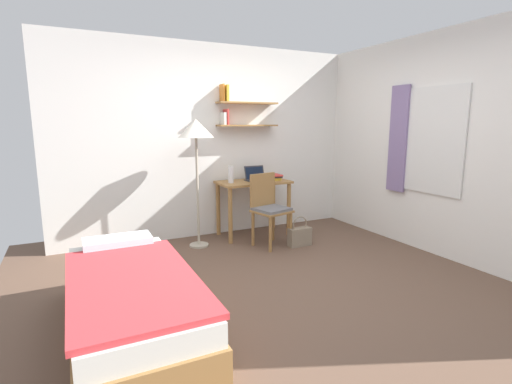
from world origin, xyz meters
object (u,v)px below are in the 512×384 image
at_px(desk_chair, 269,206).
at_px(standing_lamp, 196,134).
at_px(desk, 253,192).
at_px(book_stack, 274,177).
at_px(handbag, 300,236).
at_px(bed, 132,302).
at_px(water_bottle, 231,174).
at_px(laptop, 256,177).

xyz_separation_m(desk_chair, standing_lamp, (-0.83, 0.34, 0.91)).
height_order(desk, book_stack, book_stack).
xyz_separation_m(standing_lamp, handbag, (1.16, -0.56, -1.29)).
bearing_deg(bed, standing_lamp, 58.32).
distance_m(standing_lamp, water_bottle, 0.75).
bearing_deg(book_stack, water_bottle, -179.95).
bearing_deg(handbag, bed, -152.16).
relative_size(standing_lamp, laptop, 5.37).
relative_size(bed, water_bottle, 8.35).
distance_m(laptop, book_stack, 0.27).
relative_size(desk, handbag, 2.51).
height_order(standing_lamp, water_bottle, standing_lamp).
bearing_deg(bed, desk_chair, 36.30).
xyz_separation_m(water_bottle, book_stack, (0.66, 0.00, -0.07)).
relative_size(desk, water_bottle, 4.31).
bearing_deg(book_stack, desk, 177.21).
bearing_deg(desk, handbag, -65.97).
bearing_deg(laptop, handbag, -70.63).
distance_m(desk, water_bottle, 0.43).
xyz_separation_m(bed, desk, (1.92, 1.89, 0.37)).
height_order(desk_chair, standing_lamp, standing_lamp).
distance_m(water_bottle, book_stack, 0.66).
bearing_deg(handbag, laptop, 109.37).
bearing_deg(handbag, water_bottle, 133.48).
xyz_separation_m(desk_chair, water_bottle, (-0.32, 0.48, 0.37)).
bearing_deg(desk, bed, -135.50).
height_order(desk_chair, water_bottle, water_bottle).
xyz_separation_m(desk_chair, handbag, (0.34, -0.21, -0.38)).
height_order(standing_lamp, handbag, standing_lamp).
xyz_separation_m(standing_lamp, water_bottle, (0.51, 0.13, -0.54)).
xyz_separation_m(standing_lamp, book_stack, (1.16, 0.13, -0.61)).
relative_size(water_bottle, book_stack, 0.94).
xyz_separation_m(desk, handbag, (0.32, -0.71, -0.48)).
bearing_deg(laptop, water_bottle, -172.30).
height_order(bed, water_bottle, water_bottle).
relative_size(bed, laptop, 6.35).
bearing_deg(laptop, desk, -145.17).
bearing_deg(standing_lamp, book_stack, 6.55).
bearing_deg(standing_lamp, bed, -121.68).
relative_size(bed, standing_lamp, 1.18).
relative_size(laptop, water_bottle, 1.32).
distance_m(bed, laptop, 2.82).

